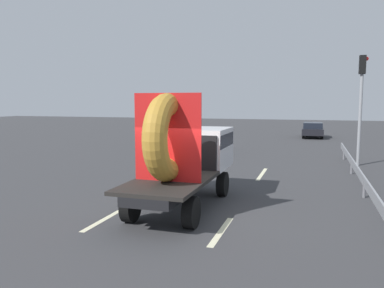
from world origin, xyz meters
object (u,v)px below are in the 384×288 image
object	(u,v)px
flatbed_truck	(188,152)
oncoming_car	(313,129)
distant_sedan	(198,141)
traffic_light	(361,94)

from	to	relation	value
flatbed_truck	oncoming_car	world-z (taller)	flatbed_truck
flatbed_truck	distant_sedan	world-z (taller)	flatbed_truck
traffic_light	distant_sedan	bearing A→B (deg)	163.70
flatbed_truck	traffic_light	xyz separation A→B (m)	(5.95, 9.39, 1.95)
traffic_light	flatbed_truck	bearing A→B (deg)	-122.36
flatbed_truck	distant_sedan	xyz separation A→B (m)	(-3.27, 12.09, -0.91)
distant_sedan	traffic_light	world-z (taller)	traffic_light
flatbed_truck	distant_sedan	size ratio (longest dim) A/B	1.37
distant_sedan	traffic_light	bearing A→B (deg)	-16.30
flatbed_truck	traffic_light	distance (m)	11.29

